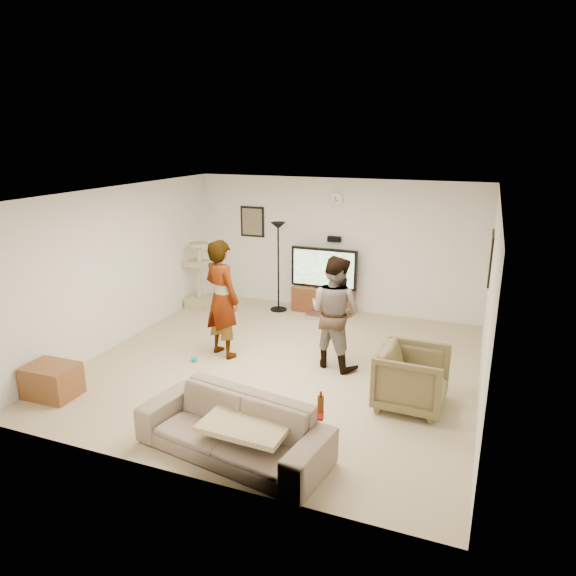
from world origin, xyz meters
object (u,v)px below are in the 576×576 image
(tv, at_px, (324,268))
(side_table, at_px, (52,381))
(cat_tree, at_px, (198,275))
(floor_lamp, at_px, (278,267))
(beer_bottle, at_px, (321,408))
(sofa, at_px, (233,428))
(armchair, at_px, (412,378))
(tv_stand, at_px, (323,299))
(person_right, at_px, (335,312))
(person_left, at_px, (222,299))

(tv, height_order, side_table, tv)
(cat_tree, distance_m, side_table, 3.82)
(floor_lamp, distance_m, beer_bottle, 5.03)
(floor_lamp, height_order, sofa, floor_lamp)
(armchair, bearing_deg, side_table, 110.12)
(cat_tree, relative_size, armchair, 1.56)
(beer_bottle, distance_m, armchair, 1.83)
(sofa, bearing_deg, side_table, -176.20)
(tv_stand, relative_size, cat_tree, 0.87)
(sofa, bearing_deg, tv_stand, 105.49)
(tv, bearing_deg, person_right, -69.09)
(person_right, bearing_deg, cat_tree, -8.82)
(tv, height_order, sofa, tv)
(tv, height_order, person_left, person_left)
(tv_stand, bearing_deg, tv, 180.00)
(tv, distance_m, armchair, 3.73)
(floor_lamp, relative_size, side_table, 2.64)
(beer_bottle, bearing_deg, person_left, 135.31)
(floor_lamp, bearing_deg, sofa, -73.72)
(tv_stand, bearing_deg, armchair, -55.61)
(sofa, bearing_deg, beer_bottle, 9.62)
(cat_tree, height_order, beer_bottle, cat_tree)
(person_right, relative_size, armchair, 1.96)
(person_left, xyz_separation_m, beer_bottle, (2.26, -2.24, -0.17))
(cat_tree, distance_m, person_left, 2.39)
(person_left, height_order, side_table, person_left)
(cat_tree, bearing_deg, side_table, -89.05)
(sofa, bearing_deg, tv, 105.49)
(tv, bearing_deg, person_left, -108.23)
(beer_bottle, bearing_deg, floor_lamp, 116.79)
(floor_lamp, height_order, side_table, floor_lamp)
(floor_lamp, height_order, armchair, floor_lamp)
(tv_stand, relative_size, beer_bottle, 4.57)
(person_right, bearing_deg, tv_stand, -51.33)
(armchair, bearing_deg, person_right, 59.31)
(sofa, bearing_deg, armchair, 55.94)
(cat_tree, distance_m, armchair, 5.04)
(floor_lamp, relative_size, person_left, 0.94)
(floor_lamp, xyz_separation_m, sofa, (1.31, -4.49, -0.54))
(floor_lamp, distance_m, person_left, 2.25)
(tv_stand, relative_size, sofa, 0.55)
(tv, xyz_separation_m, side_table, (-2.27, -4.46, -0.64))
(cat_tree, distance_m, person_right, 3.57)
(tv, relative_size, armchair, 1.51)
(beer_bottle, bearing_deg, tv, 106.94)
(sofa, distance_m, armchair, 2.33)
(tv_stand, xyz_separation_m, person_right, (0.86, -2.26, 0.59))
(floor_lamp, bearing_deg, armchair, -43.91)
(beer_bottle, bearing_deg, cat_tree, 132.78)
(person_right, relative_size, side_table, 2.58)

